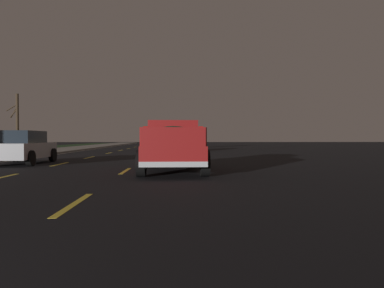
# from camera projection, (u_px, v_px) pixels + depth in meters

# --- Properties ---
(ground) EXTENTS (144.00, 144.00, 0.00)m
(ground) POSITION_uv_depth(u_px,v_px,m) (131.00, 153.00, 28.56)
(ground) COLOR black
(sidewalk_shoulder) EXTENTS (108.00, 4.00, 0.12)m
(sidewalk_shoulder) POSITION_uv_depth(u_px,v_px,m) (34.00, 153.00, 28.25)
(sidewalk_shoulder) COLOR gray
(sidewalk_shoulder) RESTS_ON ground
(lane_markings) EXTENTS (108.00, 7.04, 0.01)m
(lane_markings) POSITION_uv_depth(u_px,v_px,m) (100.00, 152.00, 31.63)
(lane_markings) COLOR yellow
(lane_markings) RESTS_ON ground
(pickup_truck) EXTENTS (5.45, 2.33, 1.87)m
(pickup_truck) POSITION_uv_depth(u_px,v_px,m) (173.00, 144.00, 13.26)
(pickup_truck) COLOR maroon
(pickup_truck) RESTS_ON ground
(sedan_tan) EXTENTS (4.43, 2.08, 1.54)m
(sedan_tan) POSITION_uv_depth(u_px,v_px,m) (173.00, 143.00, 31.71)
(sedan_tan) COLOR #9E845B
(sedan_tan) RESTS_ON ground
(sedan_silver) EXTENTS (4.44, 2.09, 1.54)m
(sedan_silver) POSITION_uv_depth(u_px,v_px,m) (22.00, 147.00, 16.90)
(sedan_silver) COLOR #B2B5BA
(sedan_silver) RESTS_ON ground
(bare_tree_far) EXTENTS (0.70, 1.12, 5.45)m
(bare_tree_far) POSITION_uv_depth(u_px,v_px,m) (17.00, 121.00, 35.09)
(bare_tree_far) COLOR #423323
(bare_tree_far) RESTS_ON ground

